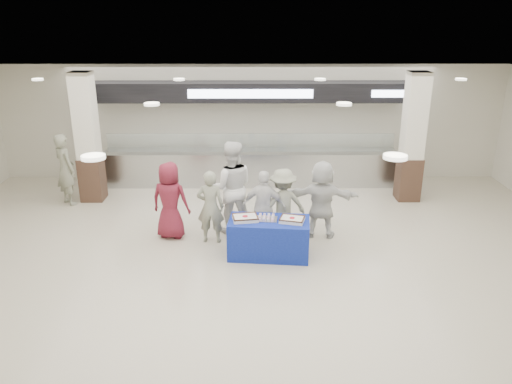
{
  "coord_description": "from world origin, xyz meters",
  "views": [
    {
      "loc": [
        0.1,
        -7.77,
        4.53
      ],
      "look_at": [
        0.13,
        1.6,
        1.13
      ],
      "focal_mm": 35.0,
      "sensor_mm": 36.0,
      "label": 1
    }
  ],
  "objects_px": {
    "cupcake_tray": "(266,218)",
    "soldier_a": "(210,207)",
    "soldier_bg": "(65,169)",
    "chef_short": "(264,207)",
    "display_table": "(269,238)",
    "soldier_b": "(283,205)",
    "civilian_maroon": "(170,200)",
    "civilian_white": "(322,199)",
    "sheet_cake_right": "(292,219)",
    "sheet_cake_left": "(245,218)",
    "chef_tall": "(231,187)"
  },
  "relations": [
    {
      "from": "civilian_maroon",
      "to": "soldier_bg",
      "type": "height_order",
      "value": "soldier_bg"
    },
    {
      "from": "chef_short",
      "to": "civilian_white",
      "type": "xyz_separation_m",
      "value": [
        1.2,
        0.26,
        0.07
      ]
    },
    {
      "from": "chef_tall",
      "to": "soldier_bg",
      "type": "distance_m",
      "value": 4.45
    },
    {
      "from": "display_table",
      "to": "cupcake_tray",
      "type": "bearing_deg",
      "value": 148.26
    },
    {
      "from": "chef_short",
      "to": "sheet_cake_right",
      "type": "bearing_deg",
      "value": 136.94
    },
    {
      "from": "sheet_cake_left",
      "to": "soldier_a",
      "type": "bearing_deg",
      "value": 138.82
    },
    {
      "from": "chef_tall",
      "to": "soldier_b",
      "type": "bearing_deg",
      "value": 152.99
    },
    {
      "from": "display_table",
      "to": "chef_short",
      "type": "xyz_separation_m",
      "value": [
        -0.08,
        0.64,
        0.39
      ]
    },
    {
      "from": "sheet_cake_right",
      "to": "civilian_white",
      "type": "height_order",
      "value": "civilian_white"
    },
    {
      "from": "civilian_maroon",
      "to": "soldier_a",
      "type": "xyz_separation_m",
      "value": [
        0.86,
        -0.24,
        -0.05
      ]
    },
    {
      "from": "sheet_cake_left",
      "to": "soldier_a",
      "type": "relative_size",
      "value": 0.34
    },
    {
      "from": "soldier_a",
      "to": "chef_short",
      "type": "bearing_deg",
      "value": -176.82
    },
    {
      "from": "soldier_a",
      "to": "chef_tall",
      "type": "height_order",
      "value": "chef_tall"
    },
    {
      "from": "sheet_cake_right",
      "to": "chef_short",
      "type": "bearing_deg",
      "value": 126.32
    },
    {
      "from": "soldier_a",
      "to": "civilian_white",
      "type": "relative_size",
      "value": 0.92
    },
    {
      "from": "soldier_bg",
      "to": "civilian_maroon",
      "type": "bearing_deg",
      "value": -171.45
    },
    {
      "from": "display_table",
      "to": "civilian_white",
      "type": "bearing_deg",
      "value": 44.19
    },
    {
      "from": "chef_short",
      "to": "soldier_b",
      "type": "relative_size",
      "value": 0.99
    },
    {
      "from": "cupcake_tray",
      "to": "soldier_bg",
      "type": "distance_m",
      "value": 5.61
    },
    {
      "from": "soldier_b",
      "to": "soldier_bg",
      "type": "bearing_deg",
      "value": -37.63
    },
    {
      "from": "soldier_a",
      "to": "chef_tall",
      "type": "relative_size",
      "value": 0.77
    },
    {
      "from": "sheet_cake_right",
      "to": "civilian_maroon",
      "type": "distance_m",
      "value": 2.65
    },
    {
      "from": "soldier_a",
      "to": "chef_tall",
      "type": "xyz_separation_m",
      "value": [
        0.4,
        0.55,
        0.23
      ]
    },
    {
      "from": "display_table",
      "to": "soldier_b",
      "type": "height_order",
      "value": "soldier_b"
    },
    {
      "from": "sheet_cake_right",
      "to": "soldier_b",
      "type": "bearing_deg",
      "value": 99.6
    },
    {
      "from": "sheet_cake_left",
      "to": "cupcake_tray",
      "type": "xyz_separation_m",
      "value": [
        0.41,
        0.03,
        -0.02
      ]
    },
    {
      "from": "display_table",
      "to": "soldier_a",
      "type": "xyz_separation_m",
      "value": [
        -1.18,
        0.64,
        0.4
      ]
    },
    {
      "from": "civilian_white",
      "to": "chef_tall",
      "type": "bearing_deg",
      "value": -1.87
    },
    {
      "from": "sheet_cake_left",
      "to": "chef_tall",
      "type": "relative_size",
      "value": 0.26
    },
    {
      "from": "cupcake_tray",
      "to": "chef_short",
      "type": "xyz_separation_m",
      "value": [
        -0.03,
        0.6,
        -0.02
      ]
    },
    {
      "from": "cupcake_tray",
      "to": "soldier_a",
      "type": "relative_size",
      "value": 0.29
    },
    {
      "from": "soldier_bg",
      "to": "chef_short",
      "type": "bearing_deg",
      "value": -161.59
    },
    {
      "from": "cupcake_tray",
      "to": "soldier_a",
      "type": "bearing_deg",
      "value": 151.98
    },
    {
      "from": "chef_tall",
      "to": "sheet_cake_left",
      "type": "bearing_deg",
      "value": 100.46
    },
    {
      "from": "display_table",
      "to": "chef_short",
      "type": "bearing_deg",
      "value": 102.75
    },
    {
      "from": "sheet_cake_left",
      "to": "chef_short",
      "type": "bearing_deg",
      "value": 58.99
    },
    {
      "from": "cupcake_tray",
      "to": "civilian_white",
      "type": "relative_size",
      "value": 0.27
    },
    {
      "from": "display_table",
      "to": "soldier_b",
      "type": "xyz_separation_m",
      "value": [
        0.3,
        0.74,
        0.4
      ]
    },
    {
      "from": "sheet_cake_left",
      "to": "soldier_b",
      "type": "bearing_deg",
      "value": 43.87
    },
    {
      "from": "soldier_a",
      "to": "civilian_white",
      "type": "bearing_deg",
      "value": -170.4
    },
    {
      "from": "soldier_a",
      "to": "soldier_b",
      "type": "bearing_deg",
      "value": -172.88
    },
    {
      "from": "cupcake_tray",
      "to": "sheet_cake_right",
      "type": "bearing_deg",
      "value": -12.25
    },
    {
      "from": "soldier_b",
      "to": "civilian_white",
      "type": "xyz_separation_m",
      "value": [
        0.82,
        0.16,
        0.06
      ]
    },
    {
      "from": "chef_tall",
      "to": "civilian_white",
      "type": "bearing_deg",
      "value": 166.77
    },
    {
      "from": "soldier_bg",
      "to": "chef_tall",
      "type": "bearing_deg",
      "value": -158.93
    },
    {
      "from": "display_table",
      "to": "sheet_cake_right",
      "type": "distance_m",
      "value": 0.61
    },
    {
      "from": "cupcake_tray",
      "to": "chef_short",
      "type": "height_order",
      "value": "chef_short"
    },
    {
      "from": "sheet_cake_right",
      "to": "cupcake_tray",
      "type": "height_order",
      "value": "sheet_cake_right"
    },
    {
      "from": "chef_tall",
      "to": "chef_short",
      "type": "xyz_separation_m",
      "value": [
        0.7,
        -0.55,
        -0.24
      ]
    },
    {
      "from": "chef_short",
      "to": "soldier_b",
      "type": "height_order",
      "value": "soldier_b"
    }
  ]
}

